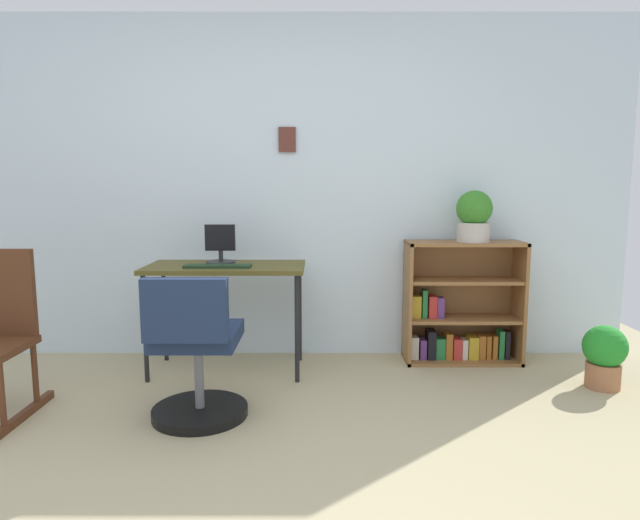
{
  "coord_description": "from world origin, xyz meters",
  "views": [
    {
      "loc": [
        0.34,
        -1.84,
        1.25
      ],
      "look_at": [
        0.34,
        1.48,
        0.8
      ],
      "focal_mm": 30.24,
      "sensor_mm": 36.0,
      "label": 1
    }
  ],
  "objects_px": {
    "keyboard": "(218,266)",
    "bookshelf_low": "(459,308)",
    "potted_plant_on_shelf": "(474,216)",
    "monitor": "(220,247)",
    "potted_plant_floor": "(604,354)",
    "office_chair": "(196,358)",
    "desk": "(226,274)"
  },
  "relations": [
    {
      "from": "keyboard",
      "to": "potted_plant_floor",
      "type": "height_order",
      "value": "keyboard"
    },
    {
      "from": "office_chair",
      "to": "potted_plant_floor",
      "type": "distance_m",
      "value": 2.48
    },
    {
      "from": "keyboard",
      "to": "office_chair",
      "type": "distance_m",
      "value": 0.79
    },
    {
      "from": "desk",
      "to": "keyboard",
      "type": "height_order",
      "value": "keyboard"
    },
    {
      "from": "desk",
      "to": "monitor",
      "type": "bearing_deg",
      "value": 117.13
    },
    {
      "from": "monitor",
      "to": "bookshelf_low",
      "type": "relative_size",
      "value": 0.3
    },
    {
      "from": "potted_plant_floor",
      "to": "office_chair",
      "type": "bearing_deg",
      "value": -168.81
    },
    {
      "from": "desk",
      "to": "monitor",
      "type": "xyz_separation_m",
      "value": [
        -0.05,
        0.1,
        0.18
      ]
    },
    {
      "from": "office_chair",
      "to": "potted_plant_floor",
      "type": "height_order",
      "value": "office_chair"
    },
    {
      "from": "office_chair",
      "to": "bookshelf_low",
      "type": "height_order",
      "value": "bookshelf_low"
    },
    {
      "from": "keyboard",
      "to": "bookshelf_low",
      "type": "xyz_separation_m",
      "value": [
        1.66,
        0.35,
        -0.36
      ]
    },
    {
      "from": "keyboard",
      "to": "monitor",
      "type": "bearing_deg",
      "value": 94.96
    },
    {
      "from": "potted_plant_on_shelf",
      "to": "bookshelf_low",
      "type": "bearing_deg",
      "value": 141.82
    },
    {
      "from": "office_chair",
      "to": "potted_plant_floor",
      "type": "xyz_separation_m",
      "value": [
        2.43,
        0.48,
        -0.13
      ]
    },
    {
      "from": "monitor",
      "to": "potted_plant_floor",
      "type": "bearing_deg",
      "value": -9.62
    },
    {
      "from": "bookshelf_low",
      "to": "monitor",
      "type": "bearing_deg",
      "value": -175.18
    },
    {
      "from": "monitor",
      "to": "potted_plant_floor",
      "type": "distance_m",
      "value": 2.56
    },
    {
      "from": "desk",
      "to": "monitor",
      "type": "relative_size",
      "value": 3.97
    },
    {
      "from": "office_chair",
      "to": "potted_plant_on_shelf",
      "type": "relative_size",
      "value": 2.27
    },
    {
      "from": "potted_plant_floor",
      "to": "keyboard",
      "type": "bearing_deg",
      "value": 175.11
    },
    {
      "from": "bookshelf_low",
      "to": "office_chair",
      "type": "bearing_deg",
      "value": -148.0
    },
    {
      "from": "monitor",
      "to": "office_chair",
      "type": "xyz_separation_m",
      "value": [
        0.02,
        -0.9,
        -0.49
      ]
    },
    {
      "from": "keyboard",
      "to": "office_chair",
      "type": "bearing_deg",
      "value": -89.7
    },
    {
      "from": "desk",
      "to": "bookshelf_low",
      "type": "bearing_deg",
      "value": 8.3
    },
    {
      "from": "monitor",
      "to": "keyboard",
      "type": "relative_size",
      "value": 0.62
    },
    {
      "from": "keyboard",
      "to": "potted_plant_on_shelf",
      "type": "height_order",
      "value": "potted_plant_on_shelf"
    },
    {
      "from": "keyboard",
      "to": "bookshelf_low",
      "type": "distance_m",
      "value": 1.74
    },
    {
      "from": "office_chair",
      "to": "potted_plant_on_shelf",
      "type": "distance_m",
      "value": 2.11
    },
    {
      "from": "keyboard",
      "to": "potted_plant_on_shelf",
      "type": "distance_m",
      "value": 1.78
    },
    {
      "from": "monitor",
      "to": "potted_plant_on_shelf",
      "type": "xyz_separation_m",
      "value": [
        1.75,
        0.09,
        0.21
      ]
    },
    {
      "from": "desk",
      "to": "potted_plant_floor",
      "type": "distance_m",
      "value": 2.46
    },
    {
      "from": "bookshelf_low",
      "to": "potted_plant_floor",
      "type": "xyz_separation_m",
      "value": [
        0.77,
        -0.56,
        -0.16
      ]
    }
  ]
}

